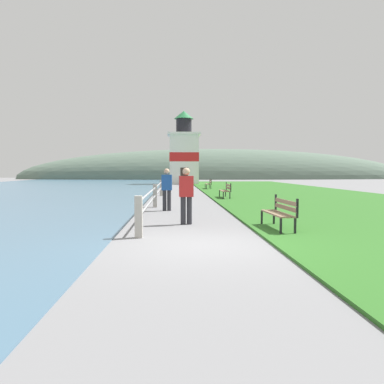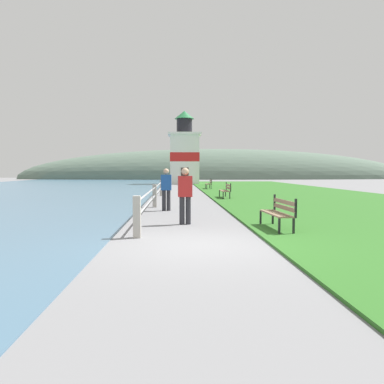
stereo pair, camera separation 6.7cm
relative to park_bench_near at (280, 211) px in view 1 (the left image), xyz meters
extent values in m
plane|color=slate|center=(-2.32, -1.94, -0.54)|extent=(160.00, 160.00, 0.00)
cube|color=#2D6623|center=(5.24, 16.68, -0.51)|extent=(12.00, 55.86, 0.06)
cube|color=#A8A399|center=(-3.78, -0.94, -0.02)|extent=(0.18, 0.18, 1.03)
cube|color=#A8A399|center=(-3.78, 6.72, -0.02)|extent=(0.18, 0.18, 1.03)
cube|color=#A8A399|center=(-3.78, 14.38, -0.02)|extent=(0.18, 0.18, 1.03)
cube|color=#A8A399|center=(-3.78, 22.05, -0.02)|extent=(0.18, 0.18, 1.03)
cube|color=#A8A399|center=(-3.78, 29.71, -0.02)|extent=(0.18, 0.18, 1.03)
cylinder|color=#B2B2B7|center=(-3.78, 14.38, 0.34)|extent=(0.06, 30.65, 0.06)
cylinder|color=#B2B2B7|center=(-3.78, 14.38, -0.02)|extent=(0.06, 30.65, 0.06)
cube|color=#846B51|center=(-0.24, -0.01, -0.07)|extent=(0.20, 1.77, 0.04)
cube|color=#846B51|center=(-0.09, 0.00, -0.07)|extent=(0.20, 1.77, 0.04)
cube|color=#846B51|center=(0.06, 0.00, -0.07)|extent=(0.20, 1.77, 0.04)
cube|color=#846B51|center=(0.14, 0.01, 0.25)|extent=(0.14, 1.77, 0.11)
cube|color=#846B51|center=(0.14, 0.01, 0.09)|extent=(0.14, 1.77, 0.11)
cube|color=black|center=(-0.23, -0.87, -0.31)|extent=(0.05, 0.05, 0.45)
cube|color=black|center=(-0.32, 0.85, -0.31)|extent=(0.05, 0.05, 0.45)
cube|color=black|center=(0.13, -0.85, -0.31)|extent=(0.05, 0.05, 0.45)
cube|color=black|center=(0.05, 0.86, -0.31)|extent=(0.05, 0.05, 0.45)
cube|color=black|center=(0.18, -0.85, 0.16)|extent=(0.05, 0.05, 0.49)
cube|color=black|center=(0.10, 0.86, 0.16)|extent=(0.05, 0.05, 0.49)
cube|color=#846B51|center=(-0.14, 11.62, -0.07)|extent=(0.13, 1.99, 0.04)
cube|color=#846B51|center=(0.01, 11.62, -0.07)|extent=(0.13, 1.99, 0.04)
cube|color=#846B51|center=(0.16, 11.62, -0.07)|extent=(0.13, 1.99, 0.04)
cube|color=#846B51|center=(0.24, 11.61, 0.25)|extent=(0.07, 1.98, 0.11)
cube|color=#846B51|center=(0.24, 11.61, 0.09)|extent=(0.07, 1.98, 0.11)
cube|color=black|center=(-0.18, 10.65, -0.31)|extent=(0.05, 0.05, 0.45)
cube|color=black|center=(-0.17, 12.59, -0.31)|extent=(0.05, 0.05, 0.45)
cube|color=black|center=(0.19, 10.65, -0.31)|extent=(0.05, 0.05, 0.45)
cube|color=black|center=(0.20, 12.58, -0.31)|extent=(0.05, 0.05, 0.45)
cube|color=black|center=(0.24, 10.65, 0.16)|extent=(0.05, 0.05, 0.49)
cube|color=black|center=(0.25, 12.58, 0.16)|extent=(0.05, 0.05, 0.49)
cube|color=#846B51|center=(-0.12, 22.65, -0.07)|extent=(0.13, 1.63, 0.04)
cube|color=#846B51|center=(0.02, 22.65, -0.07)|extent=(0.13, 1.63, 0.04)
cube|color=#846B51|center=(0.17, 22.65, -0.07)|extent=(0.13, 1.63, 0.04)
cube|color=#846B51|center=(0.26, 22.65, 0.25)|extent=(0.07, 1.63, 0.11)
cube|color=#846B51|center=(0.26, 22.65, 0.09)|extent=(0.07, 1.63, 0.11)
cube|color=black|center=(-0.17, 21.86, -0.31)|extent=(0.05, 0.05, 0.45)
cube|color=black|center=(-0.15, 23.44, -0.31)|extent=(0.05, 0.05, 0.45)
cube|color=black|center=(0.20, 21.86, -0.31)|extent=(0.05, 0.05, 0.45)
cube|color=black|center=(0.22, 23.43, -0.31)|extent=(0.05, 0.05, 0.45)
cube|color=black|center=(0.25, 21.86, 0.16)|extent=(0.05, 0.05, 0.49)
cube|color=black|center=(0.26, 23.43, 0.16)|extent=(0.05, 0.05, 0.49)
cube|color=white|center=(-1.76, 36.05, 2.44)|extent=(3.47, 3.47, 5.96)
cube|color=red|center=(-1.76, 36.05, 2.74)|extent=(3.51, 3.51, 1.07)
cube|color=white|center=(-1.76, 36.05, 5.54)|extent=(3.99, 3.99, 0.25)
cylinder|color=black|center=(-1.76, 36.05, 6.55)|extent=(1.91, 1.91, 1.76)
cone|color=#23703D|center=(-1.76, 36.05, 7.92)|extent=(2.39, 2.39, 0.97)
cube|color=#332823|center=(-1.76, 34.29, 0.46)|extent=(0.90, 0.06, 2.00)
cylinder|color=#28282D|center=(-3.31, 5.23, -0.12)|extent=(0.16, 0.16, 0.84)
cylinder|color=#28282D|center=(-3.12, 5.22, -0.12)|extent=(0.16, 0.16, 0.84)
cube|color=#1E4C99|center=(-3.22, 5.22, 0.62)|extent=(0.43, 0.24, 0.63)
sphere|color=tan|center=(-3.22, 5.22, 1.08)|extent=(0.23, 0.23, 0.23)
cylinder|color=#28282D|center=(-2.64, 1.29, -0.11)|extent=(0.16, 0.16, 0.85)
cylinder|color=#28282D|center=(-2.45, 1.31, -0.11)|extent=(0.16, 0.16, 0.85)
cube|color=#B22323|center=(-2.54, 1.30, 0.63)|extent=(0.44, 0.26, 0.63)
sphere|color=tan|center=(-2.54, 1.30, 1.08)|extent=(0.23, 0.23, 0.23)
ellipsoid|color=#566B5B|center=(5.68, 65.29, -0.54)|extent=(80.00, 16.00, 12.00)
camera|label=1|loc=(-2.89, -10.07, 1.11)|focal=35.00mm
camera|label=2|loc=(-2.83, -10.07, 1.11)|focal=35.00mm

